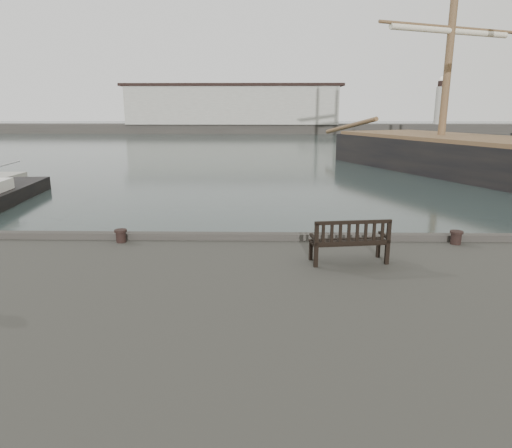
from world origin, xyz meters
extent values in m
plane|color=black|center=(0.00, 0.00, 0.00)|extent=(400.00, 400.00, 0.00)
cube|color=#383530|center=(0.00, 92.00, 1.00)|extent=(140.00, 8.00, 2.00)
cube|color=#A6A49A|center=(-8.00, 92.00, 6.00)|extent=(46.00, 9.00, 8.00)
cube|color=black|center=(-8.00, 92.00, 10.30)|extent=(48.00, 9.50, 0.60)
cylinder|color=#A6A49A|center=(38.00, 92.00, 6.00)|extent=(2.40, 2.40, 8.00)
sphere|color=silver|center=(38.00, 92.00, 11.40)|extent=(1.61, 1.61, 1.61)
cube|color=black|center=(1.36, -2.08, 2.07)|extent=(1.91, 0.88, 0.05)
cube|color=black|center=(1.40, -2.35, 2.34)|extent=(1.83, 0.32, 0.55)
cube|color=black|center=(1.36, -2.08, 1.81)|extent=(1.78, 0.77, 0.51)
cylinder|color=black|center=(-4.66, -0.50, 1.74)|extent=(0.42, 0.42, 0.36)
cylinder|color=black|center=(4.59, -0.50, 1.74)|extent=(0.36, 0.36, 0.37)
camera|label=1|loc=(-0.65, -12.63, 5.15)|focal=32.00mm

